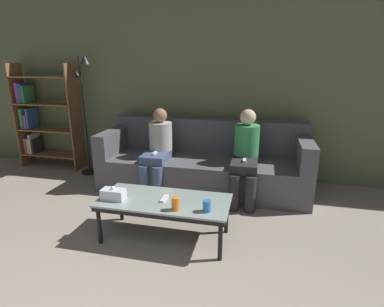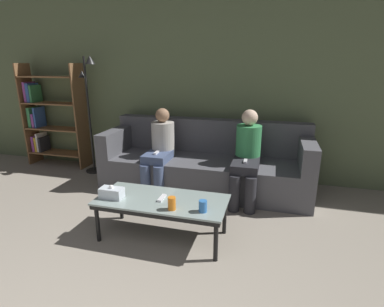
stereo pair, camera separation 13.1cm
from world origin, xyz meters
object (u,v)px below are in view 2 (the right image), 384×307
(seated_person_mid_left, at_px, (247,154))
(bookshelf, at_px, (48,117))
(couch, at_px, (206,164))
(cup_near_left, at_px, (172,203))
(game_remote, at_px, (162,198))
(standing_lamp, at_px, (89,103))
(cup_near_right, at_px, (203,206))
(seated_person_left_end, at_px, (160,148))
(coffee_table, at_px, (162,203))
(tissue_box, at_px, (112,193))

(seated_person_mid_left, bearing_deg, bookshelf, 170.75)
(couch, distance_m, cup_near_left, 1.53)
(game_remote, height_order, standing_lamp, standing_lamp)
(couch, height_order, cup_near_right, couch)
(standing_lamp, distance_m, seated_person_mid_left, 2.46)
(game_remote, height_order, seated_person_left_end, seated_person_left_end)
(coffee_table, height_order, seated_person_left_end, seated_person_left_end)
(standing_lamp, bearing_deg, game_remote, -41.25)
(cup_near_right, height_order, game_remote, cup_near_right)
(coffee_table, bearing_deg, bookshelf, 147.85)
(cup_near_right, height_order, standing_lamp, standing_lamp)
(standing_lamp, bearing_deg, seated_person_left_end, -16.68)
(cup_near_right, height_order, seated_person_left_end, seated_person_left_end)
(couch, bearing_deg, game_remote, -95.16)
(tissue_box, distance_m, seated_person_mid_left, 1.67)
(cup_near_left, distance_m, bookshelf, 3.31)
(cup_near_left, xyz_separation_m, game_remote, (-0.16, 0.18, -0.05))
(coffee_table, distance_m, bookshelf, 3.09)
(cup_near_left, height_order, seated_person_mid_left, seated_person_mid_left)
(cup_near_left, height_order, cup_near_right, cup_near_left)
(cup_near_left, xyz_separation_m, standing_lamp, (-1.86, 1.67, 0.61))
(couch, relative_size, seated_person_mid_left, 2.45)
(couch, distance_m, cup_near_right, 1.52)
(standing_lamp, xyz_separation_m, seated_person_mid_left, (2.38, -0.39, -0.49))
(tissue_box, xyz_separation_m, game_remote, (0.47, 0.10, -0.04))
(cup_near_right, bearing_deg, tissue_box, 177.18)
(tissue_box, bearing_deg, cup_near_right, -2.82)
(couch, bearing_deg, standing_lamp, 175.38)
(coffee_table, bearing_deg, cup_near_right, -18.41)
(tissue_box, xyz_separation_m, standing_lamp, (-1.23, 1.59, 0.62))
(couch, height_order, cup_near_left, couch)
(bookshelf, distance_m, standing_lamp, 0.95)
(cup_near_left, bearing_deg, game_remote, 132.38)
(bookshelf, bearing_deg, tissue_box, -39.17)
(cup_near_right, relative_size, tissue_box, 0.48)
(coffee_table, relative_size, bookshelf, 0.75)
(bookshelf, relative_size, seated_person_left_end, 1.52)
(coffee_table, relative_size, game_remote, 8.27)
(tissue_box, bearing_deg, cup_near_left, -7.04)
(coffee_table, relative_size, seated_person_mid_left, 1.12)
(couch, relative_size, standing_lamp, 1.55)
(game_remote, xyz_separation_m, bookshelf, (-2.59, 1.63, 0.39))
(bookshelf, xyz_separation_m, seated_person_left_end, (2.15, -0.52, -0.23))
(tissue_box, xyz_separation_m, seated_person_mid_left, (1.16, 1.20, 0.13))
(game_remote, bearing_deg, seated_person_mid_left, 57.95)
(standing_lamp, height_order, seated_person_mid_left, standing_lamp)
(seated_person_mid_left, bearing_deg, seated_person_left_end, 179.16)
(bookshelf, bearing_deg, seated_person_mid_left, -9.25)
(game_remote, distance_m, seated_person_mid_left, 1.30)
(coffee_table, xyz_separation_m, bookshelf, (-2.59, 1.63, 0.44))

